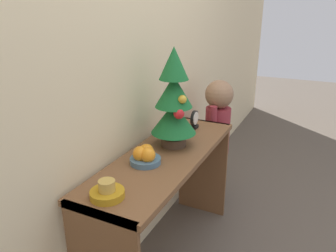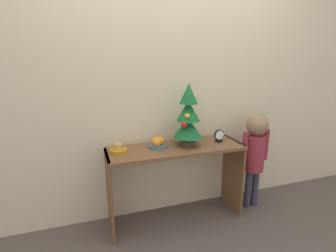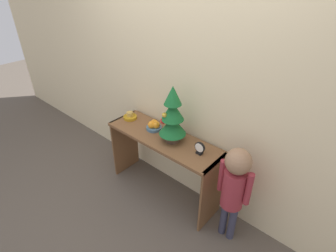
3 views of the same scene
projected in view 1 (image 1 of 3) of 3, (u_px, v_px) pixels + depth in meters
back_wall at (124, 50)px, 1.68m from camera, size 7.00×0.05×2.50m
console_table at (166, 179)px, 1.82m from camera, size 1.21×0.39×0.72m
mini_tree at (174, 101)px, 1.77m from camera, size 0.25×0.25×0.55m
fruit_bowl at (145, 156)px, 1.63m from camera, size 0.16×0.16×0.09m
singing_bowl at (107, 192)px, 1.34m from camera, size 0.14×0.14×0.08m
desk_clock at (195, 120)px, 2.10m from camera, size 0.10×0.04×0.12m
child_figure at (218, 124)px, 2.46m from camera, size 0.29×0.21×0.96m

